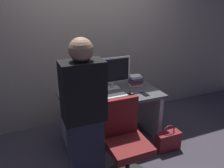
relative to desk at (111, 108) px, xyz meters
name	(u,v)px	position (x,y,z in m)	size (l,w,h in m)	color
ground_plane	(111,138)	(0.00, 0.00, -0.50)	(9.00, 9.00, 0.00)	#3D3842
wall_back	(91,28)	(0.00, 0.78, 1.00)	(6.40, 0.10, 3.00)	#9E9384
desk	(111,108)	(0.00, 0.00, 0.00)	(1.36, 0.75, 0.73)	#4C4C51
office_chair	(126,145)	(-0.14, -0.77, -0.07)	(0.52, 0.52, 0.94)	black
person_at_desk	(84,120)	(-0.59, -0.76, 0.34)	(0.40, 0.24, 1.64)	#262838
monitor	(112,72)	(0.08, 0.14, 0.49)	(0.54, 0.15, 0.46)	silver
keyboard	(111,97)	(-0.05, -0.14, 0.24)	(0.43, 0.13, 0.02)	white
mouse	(132,93)	(0.24, -0.15, 0.25)	(0.06, 0.10, 0.03)	black
cup_near_keyboard	(89,100)	(-0.37, -0.19, 0.27)	(0.07, 0.07, 0.09)	silver
cup_by_monitor	(78,91)	(-0.41, 0.15, 0.27)	(0.08, 0.08, 0.09)	#D84C3F
book_stack	(135,80)	(0.45, 0.13, 0.31)	(0.23, 0.19, 0.16)	beige
cell_phone	(144,94)	(0.40, -0.22, 0.23)	(0.07, 0.14, 0.01)	black
handbag	(168,141)	(0.61, -0.54, -0.36)	(0.34, 0.14, 0.38)	maroon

